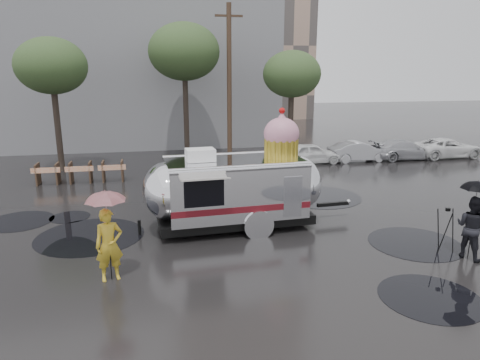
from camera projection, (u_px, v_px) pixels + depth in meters
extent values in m
plane|color=black|center=(230.00, 257.00, 12.39)|extent=(120.00, 120.00, 0.00)
cylinder|color=black|center=(319.00, 197.00, 18.40)|extent=(3.56, 3.56, 0.01)
cylinder|color=black|center=(430.00, 297.00, 10.17)|extent=(2.40, 2.40, 0.01)
cylinder|color=black|center=(70.00, 217.00, 15.81)|extent=(1.44, 1.44, 0.01)
cylinder|color=black|center=(415.00, 243.00, 13.39)|extent=(2.86, 2.86, 0.01)
cylinder|color=black|center=(90.00, 236.00, 13.98)|extent=(3.46, 3.46, 0.01)
cylinder|color=black|center=(19.00, 221.00, 15.37)|extent=(2.35, 2.35, 0.01)
cube|color=slate|center=(123.00, 55.00, 32.81)|extent=(22.00, 12.00, 13.00)
cylinder|color=#473323|center=(229.00, 85.00, 25.07)|extent=(0.28, 0.28, 9.00)
cube|color=#473323|center=(229.00, 16.00, 24.13)|extent=(1.60, 0.12, 0.12)
cylinder|color=#382D26|center=(57.00, 116.00, 22.66)|extent=(0.32, 0.32, 5.85)
ellipsoid|color=#2C4321|center=(51.00, 66.00, 22.02)|extent=(3.64, 3.64, 2.86)
cylinder|color=#382D26|center=(186.00, 103.00, 25.81)|extent=(0.32, 0.32, 6.75)
ellipsoid|color=#2C4321|center=(184.00, 52.00, 25.07)|extent=(4.20, 4.20, 3.30)
cylinder|color=#382D26|center=(291.00, 116.00, 25.24)|extent=(0.32, 0.32, 5.40)
ellipsoid|color=#2C4321|center=(292.00, 74.00, 24.65)|extent=(3.36, 3.36, 2.64)
cube|color=#473323|center=(38.00, 174.00, 20.31)|extent=(0.08, 0.80, 1.00)
cube|color=#473323|center=(58.00, 173.00, 20.49)|extent=(0.08, 0.80, 1.00)
cube|color=#E5590C|center=(45.00, 170.00, 19.98)|extent=(1.30, 0.04, 0.25)
cube|color=#473323|center=(71.00, 173.00, 20.60)|extent=(0.08, 0.80, 1.00)
cube|color=#473323|center=(91.00, 172.00, 20.78)|extent=(0.08, 0.80, 1.00)
cube|color=#E5590C|center=(79.00, 169.00, 20.27)|extent=(1.30, 0.04, 0.25)
cube|color=#473323|center=(103.00, 171.00, 20.89)|extent=(0.08, 0.80, 1.00)
cube|color=#473323|center=(122.00, 170.00, 21.07)|extent=(0.08, 0.80, 1.00)
cube|color=#E5590C|center=(112.00, 168.00, 20.56)|extent=(1.30, 0.04, 0.25)
imported|color=silver|center=(311.00, 152.00, 24.97)|extent=(4.00, 1.80, 1.40)
imported|color=#B2B2B7|center=(359.00, 150.00, 25.55)|extent=(4.00, 1.80, 1.40)
imported|color=#B2B2B7|center=(404.00, 148.00, 26.13)|extent=(4.20, 1.80, 1.44)
imported|color=silver|center=(448.00, 146.00, 26.70)|extent=(4.40, 1.90, 1.50)
cube|color=silver|center=(234.00, 186.00, 14.50)|extent=(4.68, 2.63, 1.86)
ellipsoid|color=silver|center=(297.00, 182.00, 15.07)|extent=(1.68, 2.47, 1.86)
ellipsoid|color=silver|center=(167.00, 191.00, 13.94)|extent=(1.68, 2.47, 1.86)
cube|color=black|center=(234.00, 217.00, 14.77)|extent=(5.29, 2.36, 0.31)
cylinder|color=black|center=(258.00, 226.00, 13.90)|extent=(0.74, 0.27, 0.73)
cylinder|color=black|center=(241.00, 206.00, 15.90)|extent=(0.74, 0.27, 0.73)
cylinder|color=silver|center=(259.00, 226.00, 13.75)|extent=(1.00, 0.16, 0.99)
cube|color=black|center=(333.00, 204.00, 15.65)|extent=(1.25, 0.19, 0.12)
sphere|color=silver|center=(348.00, 201.00, 15.79)|extent=(0.17, 0.17, 0.17)
cylinder|color=black|center=(139.00, 228.00, 14.01)|extent=(0.11, 0.11, 0.52)
cube|color=#590F16|center=(243.00, 210.00, 13.51)|extent=(4.55, 0.28, 0.21)
cube|color=#590F16|center=(227.00, 190.00, 15.73)|extent=(4.55, 0.28, 0.21)
cube|color=black|center=(204.00, 194.00, 13.03)|extent=(1.24, 0.10, 0.83)
cube|color=#9E9992|center=(205.00, 179.00, 12.67)|extent=(1.48, 0.60, 0.15)
cube|color=silver|center=(293.00, 197.00, 13.83)|extent=(0.62, 0.06, 1.35)
cube|color=white|center=(200.00, 155.00, 13.94)|extent=(0.97, 0.72, 0.39)
cylinder|color=gold|center=(281.00, 148.00, 14.61)|extent=(1.14, 1.14, 0.62)
ellipsoid|color=pink|center=(281.00, 133.00, 14.49)|extent=(1.27, 1.27, 1.08)
cone|color=pink|center=(282.00, 118.00, 14.35)|extent=(0.55, 0.55, 0.41)
sphere|color=red|center=(282.00, 111.00, 14.30)|extent=(0.22, 0.22, 0.21)
imported|color=gold|center=(109.00, 245.00, 10.85)|extent=(0.78, 0.61, 1.90)
imported|color=#CD838A|center=(106.00, 207.00, 10.60)|extent=(1.24, 1.24, 0.85)
cylinder|color=black|center=(109.00, 250.00, 10.88)|extent=(0.02, 0.02, 1.65)
imported|color=black|center=(472.00, 227.00, 12.16)|extent=(0.80, 1.01, 1.84)
imported|color=black|center=(477.00, 193.00, 11.91)|extent=(1.11, 1.11, 0.76)
cylinder|color=black|center=(471.00, 231.00, 12.18)|extent=(0.02, 0.02, 1.65)
cylinder|color=black|center=(453.00, 231.00, 12.69)|extent=(0.07, 0.30, 1.30)
cylinder|color=black|center=(438.00, 228.00, 12.87)|extent=(0.29, 0.13, 1.30)
cylinder|color=black|center=(445.00, 233.00, 12.48)|extent=(0.24, 0.20, 1.30)
cube|color=black|center=(448.00, 210.00, 12.52)|extent=(0.12, 0.11, 0.09)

